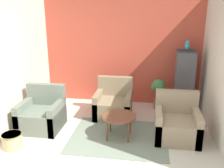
% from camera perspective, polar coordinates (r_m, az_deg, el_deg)
% --- Properties ---
extents(wall_back_accent, '(4.07, 0.06, 2.75)m').
position_cam_1_polar(wall_back_accent, '(6.41, 2.21, 7.73)').
color(wall_back_accent, '#C64C38').
rests_on(wall_back_accent, ground_plane).
extents(wall_left, '(0.06, 3.19, 2.75)m').
position_cam_1_polar(wall_left, '(5.49, -21.24, 5.04)').
color(wall_left, beige).
rests_on(wall_left, ground_plane).
extents(wall_right, '(0.06, 3.19, 2.75)m').
position_cam_1_polar(wall_right, '(4.95, 23.68, 3.55)').
color(wall_right, beige).
rests_on(wall_right, ground_plane).
extents(area_rug, '(1.85, 1.52, 0.01)m').
position_cam_1_polar(area_rug, '(4.96, 1.57, -11.94)').
color(area_rug, gray).
rests_on(area_rug, ground_plane).
extents(coffee_table, '(0.65, 0.65, 0.46)m').
position_cam_1_polar(coffee_table, '(4.77, 1.61, -7.68)').
color(coffee_table, brown).
rests_on(coffee_table, ground_plane).
extents(armchair_left, '(0.82, 0.79, 0.87)m').
position_cam_1_polar(armchair_left, '(5.39, -15.71, -6.87)').
color(armchair_left, slate).
rests_on(armchair_left, ground_plane).
extents(armchair_right, '(0.82, 0.79, 0.87)m').
position_cam_1_polar(armchair_right, '(4.96, 14.56, -8.93)').
color(armchair_right, '#9E896B').
rests_on(armchair_right, ground_plane).
extents(armchair_middle, '(0.82, 0.79, 0.87)m').
position_cam_1_polar(armchair_middle, '(5.73, 0.36, -4.74)').
color(armchair_middle, '#8E7A5B').
rests_on(armchair_middle, ground_plane).
extents(birdcage, '(0.48, 0.48, 1.49)m').
position_cam_1_polar(birdcage, '(6.10, 16.12, 0.40)').
color(birdcage, '#353539').
rests_on(birdcage, ground_plane).
extents(parrot, '(0.11, 0.20, 0.24)m').
position_cam_1_polar(parrot, '(5.92, 16.80, 8.41)').
color(parrot, teal).
rests_on(parrot, birdcage).
extents(potted_plant, '(0.35, 0.32, 0.76)m').
position_cam_1_polar(potted_plant, '(6.19, 10.54, -1.26)').
color(potted_plant, brown).
rests_on(potted_plant, ground_plane).
extents(wicker_basket, '(0.36, 0.36, 0.27)m').
position_cam_1_polar(wicker_basket, '(4.88, -21.84, -11.88)').
color(wicker_basket, tan).
rests_on(wicker_basket, ground_plane).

